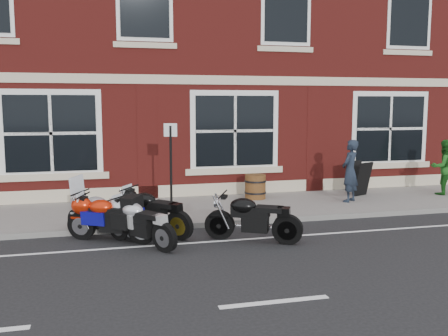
{
  "coord_description": "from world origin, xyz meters",
  "views": [
    {
      "loc": [
        -2.32,
        -9.26,
        2.74
      ],
      "look_at": [
        0.44,
        1.6,
        1.29
      ],
      "focal_mm": 40.0,
      "sensor_mm": 36.0,
      "label": 1
    }
  ],
  "objects_px": {
    "moto_naked_black": "(251,216)",
    "barrel_planter": "(255,187)",
    "moto_sport_red": "(110,217)",
    "parking_sign": "(171,163)",
    "pedestrian_left": "(350,171)",
    "a_board_sign": "(360,178)",
    "moto_sport_black": "(153,211)",
    "pedestrian_right": "(444,167)",
    "moto_touring_silver": "(104,213)",
    "moto_sport_silver": "(141,221)"
  },
  "relations": [
    {
      "from": "pedestrian_left",
      "to": "barrel_planter",
      "type": "xyz_separation_m",
      "value": [
        -2.32,
        1.04,
        -0.5
      ]
    },
    {
      "from": "moto_touring_silver",
      "to": "moto_sport_black",
      "type": "distance_m",
      "value": 1.0
    },
    {
      "from": "pedestrian_left",
      "to": "parking_sign",
      "type": "height_order",
      "value": "parking_sign"
    },
    {
      "from": "moto_sport_red",
      "to": "barrel_planter",
      "type": "distance_m",
      "value": 5.04
    },
    {
      "from": "parking_sign",
      "to": "moto_sport_red",
      "type": "bearing_deg",
      "value": -120.26
    },
    {
      "from": "barrel_planter",
      "to": "parking_sign",
      "type": "bearing_deg",
      "value": -148.64
    },
    {
      "from": "pedestrian_left",
      "to": "pedestrian_right",
      "type": "bearing_deg",
      "value": 147.03
    },
    {
      "from": "moto_naked_black",
      "to": "a_board_sign",
      "type": "xyz_separation_m",
      "value": [
        4.37,
        3.49,
        0.1
      ]
    },
    {
      "from": "parking_sign",
      "to": "moto_naked_black",
      "type": "bearing_deg",
      "value": -45.11
    },
    {
      "from": "moto_naked_black",
      "to": "pedestrian_right",
      "type": "height_order",
      "value": "pedestrian_right"
    },
    {
      "from": "parking_sign",
      "to": "pedestrian_left",
      "type": "bearing_deg",
      "value": 20.48
    },
    {
      "from": "moto_sport_black",
      "to": "moto_naked_black",
      "type": "height_order",
      "value": "moto_sport_black"
    },
    {
      "from": "pedestrian_right",
      "to": "barrel_planter",
      "type": "height_order",
      "value": "pedestrian_right"
    },
    {
      "from": "moto_sport_silver",
      "to": "pedestrian_right",
      "type": "xyz_separation_m",
      "value": [
        8.94,
        2.75,
        0.43
      ]
    },
    {
      "from": "moto_sport_red",
      "to": "a_board_sign",
      "type": "relative_size",
      "value": 1.76
    },
    {
      "from": "moto_sport_black",
      "to": "pedestrian_right",
      "type": "height_order",
      "value": "pedestrian_right"
    },
    {
      "from": "moto_sport_red",
      "to": "moto_sport_black",
      "type": "bearing_deg",
      "value": -41.96
    },
    {
      "from": "moto_sport_red",
      "to": "moto_sport_silver",
      "type": "height_order",
      "value": "moto_sport_red"
    },
    {
      "from": "moto_naked_black",
      "to": "moto_sport_red",
      "type": "bearing_deg",
      "value": 105.38
    },
    {
      "from": "moto_touring_silver",
      "to": "a_board_sign",
      "type": "relative_size",
      "value": 1.57
    },
    {
      "from": "moto_touring_silver",
      "to": "moto_sport_black",
      "type": "xyz_separation_m",
      "value": [
        1.0,
        -0.01,
        0.0
      ]
    },
    {
      "from": "moto_sport_silver",
      "to": "pedestrian_left",
      "type": "relative_size",
      "value": 0.94
    },
    {
      "from": "moto_touring_silver",
      "to": "pedestrian_left",
      "type": "distance_m",
      "value": 6.69
    },
    {
      "from": "moto_sport_black",
      "to": "barrel_planter",
      "type": "height_order",
      "value": "moto_sport_black"
    },
    {
      "from": "moto_sport_black",
      "to": "moto_sport_silver",
      "type": "bearing_deg",
      "value": -155.6
    },
    {
      "from": "moto_touring_silver",
      "to": "moto_sport_black",
      "type": "relative_size",
      "value": 0.99
    },
    {
      "from": "moto_naked_black",
      "to": "moto_sport_silver",
      "type": "bearing_deg",
      "value": 112.95
    },
    {
      "from": "pedestrian_left",
      "to": "barrel_planter",
      "type": "bearing_deg",
      "value": -62.75
    },
    {
      "from": "moto_sport_silver",
      "to": "parking_sign",
      "type": "distance_m",
      "value": 2.29
    },
    {
      "from": "moto_sport_red",
      "to": "a_board_sign",
      "type": "height_order",
      "value": "a_board_sign"
    },
    {
      "from": "moto_sport_black",
      "to": "moto_naked_black",
      "type": "bearing_deg",
      "value": -71.25
    },
    {
      "from": "pedestrian_right",
      "to": "parking_sign",
      "type": "bearing_deg",
      "value": 11.29
    },
    {
      "from": "pedestrian_right",
      "to": "moto_sport_black",
      "type": "bearing_deg",
      "value": 18.45
    },
    {
      "from": "moto_sport_black",
      "to": "pedestrian_left",
      "type": "height_order",
      "value": "pedestrian_left"
    },
    {
      "from": "moto_sport_red",
      "to": "pedestrian_left",
      "type": "bearing_deg",
      "value": -43.24
    },
    {
      "from": "barrel_planter",
      "to": "moto_sport_black",
      "type": "bearing_deg",
      "value": -138.91
    },
    {
      "from": "moto_naked_black",
      "to": "barrel_planter",
      "type": "bearing_deg",
      "value": 10.93
    },
    {
      "from": "moto_sport_silver",
      "to": "barrel_planter",
      "type": "distance_m",
      "value": 4.9
    },
    {
      "from": "moto_sport_red",
      "to": "parking_sign",
      "type": "xyz_separation_m",
      "value": [
        1.45,
        1.47,
        0.88
      ]
    },
    {
      "from": "moto_sport_black",
      "to": "moto_sport_silver",
      "type": "height_order",
      "value": "moto_sport_black"
    },
    {
      "from": "pedestrian_left",
      "to": "a_board_sign",
      "type": "relative_size",
      "value": 1.7
    },
    {
      "from": "moto_sport_red",
      "to": "pedestrian_right",
      "type": "xyz_separation_m",
      "value": [
        9.51,
        2.31,
        0.42
      ]
    },
    {
      "from": "moto_sport_black",
      "to": "pedestrian_right",
      "type": "distance_m",
      "value": 8.87
    },
    {
      "from": "moto_naked_black",
      "to": "moto_touring_silver",
      "type": "bearing_deg",
      "value": 100.27
    },
    {
      "from": "a_board_sign",
      "to": "parking_sign",
      "type": "height_order",
      "value": "parking_sign"
    },
    {
      "from": "moto_sport_red",
      "to": "pedestrian_left",
      "type": "relative_size",
      "value": 1.03
    },
    {
      "from": "moto_touring_silver",
      "to": "moto_sport_red",
      "type": "xyz_separation_m",
      "value": [
        0.11,
        -0.31,
        -0.02
      ]
    },
    {
      "from": "pedestrian_left",
      "to": "pedestrian_right",
      "type": "height_order",
      "value": "pedestrian_left"
    },
    {
      "from": "pedestrian_left",
      "to": "a_board_sign",
      "type": "bearing_deg",
      "value": -172.29
    },
    {
      "from": "moto_touring_silver",
      "to": "moto_sport_red",
      "type": "relative_size",
      "value": 0.89
    }
  ]
}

